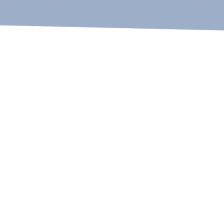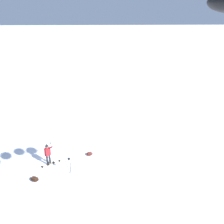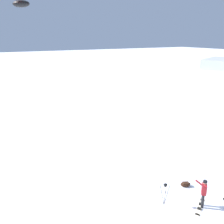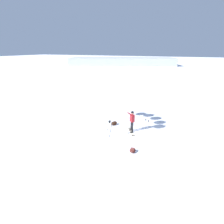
# 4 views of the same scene
# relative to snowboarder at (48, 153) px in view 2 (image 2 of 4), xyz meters

# --- Properties ---
(ground_plane) EXTENTS (300.00, 300.00, 0.00)m
(ground_plane) POSITION_rel_snowboarder_xyz_m (0.24, -0.79, -1.09)
(ground_plane) COLOR white
(snowboarder) EXTENTS (0.53, 0.76, 1.80)m
(snowboarder) POSITION_rel_snowboarder_xyz_m (0.00, 0.00, 0.00)
(snowboarder) COLOR black
(snowboarder) RESTS_ON ground_plane
(snowboard) EXTENTS (1.05, 1.59, 0.10)m
(snowboard) POSITION_rel_snowboarder_xyz_m (0.00, -0.14, -1.07)
(snowboard) COLOR beige
(snowboard) RESTS_ON ground_plane
(gear_bag_large) EXTENTS (0.48, 0.58, 0.25)m
(gear_bag_large) POSITION_rel_snowboarder_xyz_m (1.08, -3.11, -0.96)
(gear_bag_large) COLOR #4C1E19
(gear_bag_large) RESTS_ON ground_plane
(camera_tripod) EXTENTS (0.55, 0.52, 1.40)m
(camera_tripod) POSITION_rel_snowboarder_xyz_m (-1.20, -1.80, -0.10)
(camera_tripod) COLOR #262628
(camera_tripod) RESTS_ON ground_plane
(gear_bag_small) EXTENTS (0.61, 0.76, 0.30)m
(gear_bag_small) POSITION_rel_snowboarder_xyz_m (-1.87, 0.63, -0.94)
(gear_bag_small) COLOR black
(gear_bag_small) RESTS_ON ground_plane
(ski_poles) EXTENTS (0.41, 0.38, 1.17)m
(ski_poles) POSITION_rel_snowboarder_xyz_m (1.19, 0.17, -0.32)
(ski_poles) COLOR gray
(ski_poles) RESTS_ON ground_plane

